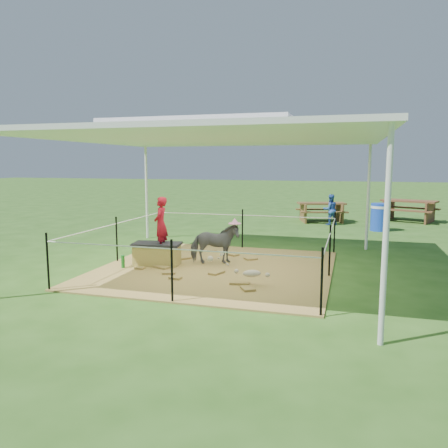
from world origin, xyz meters
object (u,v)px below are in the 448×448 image
(pony, at_px, (215,244))
(foal, at_px, (252,272))
(woman, at_px, (161,219))
(distant_person, at_px, (330,210))
(trash_barrel, at_px, (380,217))
(picnic_table_far, at_px, (409,211))
(green_bottle, at_px, (123,261))
(picnic_table_near, at_px, (321,212))
(straw_bale, at_px, (157,255))

(pony, height_order, foal, pony)
(woman, bearing_deg, distant_person, 149.18)
(trash_barrel, xyz_separation_m, picnic_table_far, (1.17, 2.70, -0.04))
(green_bottle, xyz_separation_m, picnic_table_near, (3.37, 8.53, 0.19))
(foal, bearing_deg, picnic_table_far, 48.51)
(woman, relative_size, picnic_table_near, 0.66)
(picnic_table_near, distance_m, distant_person, 0.86)
(straw_bale, relative_size, picnic_table_near, 0.55)
(woman, height_order, picnic_table_far, woman)
(trash_barrel, bearing_deg, foal, -108.70)
(woman, xyz_separation_m, green_bottle, (-0.65, -0.45, -0.84))
(foal, bearing_deg, picnic_table_near, 64.92)
(picnic_table_far, height_order, distant_person, distant_person)
(straw_bale, bearing_deg, picnic_table_near, 70.76)
(green_bottle, xyz_separation_m, trash_barrel, (5.31, 6.85, 0.28))
(green_bottle, relative_size, picnic_table_far, 0.14)
(foal, relative_size, picnic_table_far, 0.47)
(trash_barrel, relative_size, distant_person, 0.82)
(foal, height_order, trash_barrel, trash_barrel)
(trash_barrel, bearing_deg, pony, -121.20)
(woman, bearing_deg, green_bottle, -63.31)
(trash_barrel, distance_m, distant_person, 1.83)
(foal, distance_m, trash_barrel, 7.81)
(pony, relative_size, picnic_table_near, 0.60)
(straw_bale, relative_size, foal, 1.05)
(woman, height_order, green_bottle, woman)
(pony, distance_m, picnic_table_near, 7.84)
(green_bottle, relative_size, foal, 0.29)
(straw_bale, bearing_deg, woman, 0.00)
(woman, bearing_deg, straw_bale, -98.01)
(distant_person, bearing_deg, foal, 59.08)
(straw_bale, relative_size, picnic_table_far, 0.49)
(distant_person, bearing_deg, trash_barrel, 125.10)
(green_bottle, bearing_deg, trash_barrel, 52.23)
(straw_bale, distance_m, foal, 2.47)
(straw_bale, relative_size, woman, 0.83)
(pony, relative_size, picnic_table_far, 0.54)
(woman, bearing_deg, picnic_table_near, 153.38)
(pony, height_order, picnic_table_near, pony)
(green_bottle, bearing_deg, distant_person, 64.37)
(foal, distance_m, picnic_table_near, 9.09)
(pony, xyz_separation_m, trash_barrel, (3.62, 5.98, -0.02))
(picnic_table_near, distance_m, picnic_table_far, 3.27)
(distant_person, bearing_deg, picnic_table_far, -171.60)
(foal, xyz_separation_m, picnic_table_near, (0.56, 9.07, 0.08))
(green_bottle, height_order, pony, pony)
(straw_bale, xyz_separation_m, pony, (1.14, 0.42, 0.22))
(woman, relative_size, pony, 1.10)
(straw_bale, distance_m, picnic_table_far, 10.86)
(woman, distance_m, foal, 2.48)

